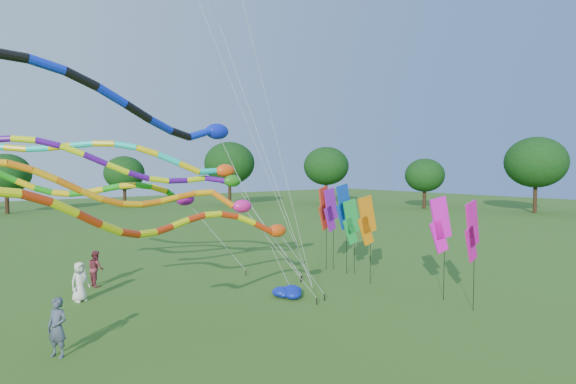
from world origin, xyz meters
TOP-DOWN VIEW (x-y plane):
  - ground at (0.00, 0.00)m, footprint 160.00×160.00m
  - tree_ring at (-0.53, 1.09)m, footprint 120.17×120.80m
  - tube_kite_red at (-4.37, 1.81)m, footprint 12.45×2.80m
  - tube_kite_orange at (-5.17, 4.17)m, footprint 12.71×2.76m
  - tube_kite_purple at (-4.40, 8.33)m, footprint 15.28×4.52m
  - tube_kite_blue at (-7.47, 2.89)m, footprint 17.44×3.05m
  - tube_kite_cyan at (-4.53, 9.47)m, footprint 15.26×6.91m
  - tube_kite_green at (-4.57, 10.20)m, footprint 13.00×2.43m
  - banner_pole_red at (6.35, 7.47)m, footprint 1.14×0.40m
  - banner_pole_violet at (6.73, 7.35)m, footprint 1.16×0.21m
  - banner_pole_green at (6.82, 5.84)m, footprint 1.16×0.22m
  - banner_pole_magenta_a at (5.80, -1.89)m, footprint 1.16×0.20m
  - banner_pole_magenta_b at (6.20, -0.15)m, footprint 1.13×0.42m
  - banner_pole_orange at (5.87, 3.83)m, footprint 1.16×0.26m
  - banner_pole_blue_b at (6.48, 6.05)m, footprint 1.16×0.09m
  - blue_nylon_heap at (1.19, 4.14)m, footprint 1.54×1.09m
  - person_a at (-6.18, 9.35)m, footprint 0.98×0.80m
  - person_b at (-8.38, 3.33)m, footprint 0.74×0.80m
  - person_c at (-4.84, 11.69)m, footprint 0.73×0.90m

SIDE VIEW (x-z plane):
  - ground at x=0.00m, z-range 0.00..0.00m
  - blue_nylon_heap at x=1.19m, z-range -0.03..0.46m
  - person_a at x=-6.18m, z-range 0.00..1.72m
  - person_c at x=-4.84m, z-range 0.00..1.74m
  - person_b at x=-8.38m, z-range 0.00..1.84m
  - banner_pole_green at x=6.82m, z-range 0.80..4.91m
  - banner_pole_orange at x=5.87m, z-range 0.96..5.39m
  - banner_pole_magenta_a at x=5.80m, z-range 1.00..5.52m
  - banner_pole_magenta_b at x=6.20m, z-range 1.03..5.60m
  - banner_pole_violet at x=6.73m, z-range 1.07..5.75m
  - banner_pole_red at x=6.35m, z-range 1.12..5.90m
  - banner_pole_blue_b at x=6.48m, z-range 1.20..6.13m
  - tube_kite_red at x=-4.37m, z-range 1.02..6.94m
  - tube_kite_green at x=-4.57m, z-range 1.41..8.18m
  - tube_kite_orange at x=-5.17m, z-range 1.56..8.19m
  - tree_ring at x=-0.53m, z-range 0.59..9.79m
  - tube_kite_purple at x=-4.40m, z-range 2.02..9.68m
  - tube_kite_cyan at x=-4.53m, z-range 2.10..10.71m
  - tube_kite_blue at x=-7.47m, z-range 3.05..12.79m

